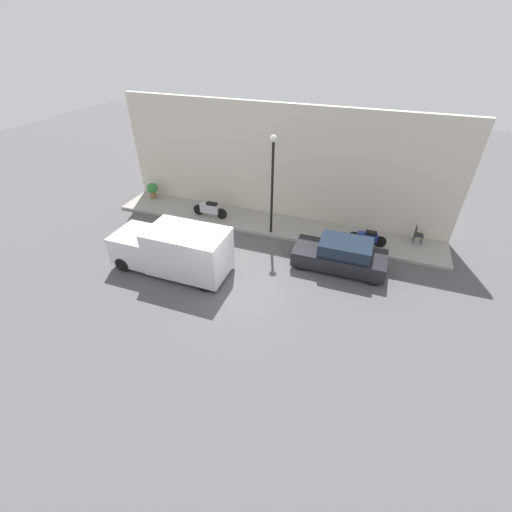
% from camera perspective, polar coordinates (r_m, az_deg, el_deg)
% --- Properties ---
extents(ground_plane, '(60.00, 60.00, 0.00)m').
position_cam_1_polar(ground_plane, '(14.19, -3.83, -4.63)').
color(ground_plane, '#514F51').
extents(sidewalk, '(2.26, 17.22, 0.15)m').
position_cam_1_polar(sidewalk, '(18.10, 2.52, 5.31)').
color(sidewalk, gray).
rests_on(sidewalk, ground_plane).
extents(building_facade, '(0.30, 17.22, 5.81)m').
position_cam_1_polar(building_facade, '(18.03, 4.05, 15.06)').
color(building_facade, beige).
rests_on(building_facade, ground_plane).
extents(parked_car, '(1.69, 3.90, 1.36)m').
position_cam_1_polar(parked_car, '(15.13, 13.94, 0.16)').
color(parked_car, black).
rests_on(parked_car, ground_plane).
extents(delivery_van, '(1.93, 5.03, 2.05)m').
position_cam_1_polar(delivery_van, '(14.78, -13.74, 1.11)').
color(delivery_van, silver).
rests_on(delivery_van, ground_plane).
extents(motorcycle_blue, '(0.30, 1.76, 0.72)m').
position_cam_1_polar(motorcycle_blue, '(16.90, 18.09, 2.97)').
color(motorcycle_blue, navy).
rests_on(motorcycle_blue, sidewalk).
extents(scooter_silver, '(0.30, 1.95, 0.85)m').
position_cam_1_polar(scooter_silver, '(18.61, -7.68, 7.76)').
color(scooter_silver, '#B7B7BF').
rests_on(scooter_silver, sidewalk).
extents(streetlamp, '(0.31, 0.31, 4.79)m').
position_cam_1_polar(streetlamp, '(15.94, 2.77, 13.42)').
color(streetlamp, black).
rests_on(streetlamp, sidewalk).
extents(potted_plant, '(0.62, 0.62, 0.92)m').
position_cam_1_polar(potted_plant, '(21.44, -16.89, 10.60)').
color(potted_plant, brown).
rests_on(potted_plant, sidewalk).
extents(cafe_chair, '(0.40, 0.40, 0.84)m').
position_cam_1_polar(cafe_chair, '(17.88, 25.32, 3.36)').
color(cafe_chair, '#262626').
rests_on(cafe_chair, sidewalk).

